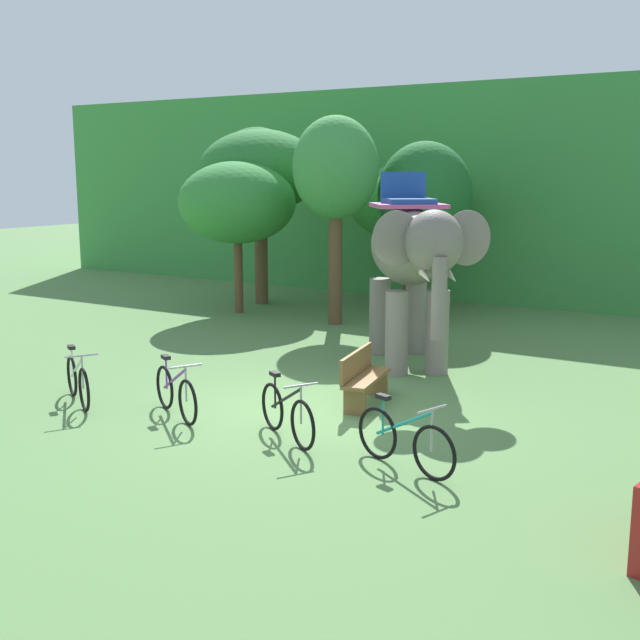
{
  "coord_description": "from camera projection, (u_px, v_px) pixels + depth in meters",
  "views": [
    {
      "loc": [
        6.65,
        -10.31,
        3.77
      ],
      "look_at": [
        -0.27,
        1.0,
        1.3
      ],
      "focal_mm": 44.67,
      "sensor_mm": 36.0,
      "label": 1
    }
  ],
  "objects": [
    {
      "name": "elephant",
      "position": [
        412.0,
        255.0,
        15.22
      ],
      "size": [
        3.44,
        3.9,
        3.78
      ],
      "color": "slate",
      "rests_on": "ground"
    },
    {
      "name": "bike_white",
      "position": [
        78.0,
        381.0,
        13.1
      ],
      "size": [
        1.49,
        0.92,
        0.92
      ],
      "color": "black",
      "rests_on": "ground"
    },
    {
      "name": "tree_far_left",
      "position": [
        237.0,
        203.0,
        21.15
      ],
      "size": [
        3.12,
        3.12,
        4.07
      ],
      "color": "brown",
      "rests_on": "ground"
    },
    {
      "name": "tree_center_right",
      "position": [
        425.0,
        195.0,
        20.14
      ],
      "size": [
        2.4,
        2.4,
        4.54
      ],
      "color": "brown",
      "rests_on": "ground"
    },
    {
      "name": "bike_black",
      "position": [
        287.0,
        413.0,
        11.33
      ],
      "size": [
        1.5,
        0.92,
        0.92
      ],
      "color": "black",
      "rests_on": "ground"
    },
    {
      "name": "foliage_hedge",
      "position": [
        559.0,
        193.0,
        24.46
      ],
      "size": [
        36.0,
        6.0,
        6.3
      ],
      "primitive_type": "cube",
      "color": "#3D8E42",
      "rests_on": "ground"
    },
    {
      "name": "tree_right",
      "position": [
        257.0,
        167.0,
        22.71
      ],
      "size": [
        2.33,
        2.33,
        5.03
      ],
      "color": "brown",
      "rests_on": "ground"
    },
    {
      "name": "tree_center",
      "position": [
        409.0,
        203.0,
        22.51
      ],
      "size": [
        3.44,
        3.44,
        4.02
      ],
      "color": "brown",
      "rests_on": "ground"
    },
    {
      "name": "bike_purple",
      "position": [
        176.0,
        393.0,
        12.39
      ],
      "size": [
        1.54,
        0.87,
        0.92
      ],
      "color": "black",
      "rests_on": "ground"
    },
    {
      "name": "tree_far_right",
      "position": [
        261.0,
        172.0,
        22.51
      ],
      "size": [
        3.47,
        3.47,
        4.97
      ],
      "color": "brown",
      "rests_on": "ground"
    },
    {
      "name": "bike_teal",
      "position": [
        404.0,
        440.0,
        10.19
      ],
      "size": [
        1.64,
        0.69,
        0.92
      ],
      "color": "black",
      "rests_on": "ground"
    },
    {
      "name": "ground_plane",
      "position": [
        302.0,
        411.0,
        12.75
      ],
      "size": [
        80.0,
        80.0,
        0.0
      ],
      "primitive_type": "plane",
      "color": "#567F47"
    },
    {
      "name": "wooden_bench",
      "position": [
        363.0,
        376.0,
        13.04
      ],
      "size": [
        0.68,
        1.55,
        0.89
      ],
      "color": "brown",
      "rests_on": "ground"
    },
    {
      "name": "tree_left",
      "position": [
        336.0,
        171.0,
        19.4
      ],
      "size": [
        2.11,
        2.11,
        5.13
      ],
      "color": "brown",
      "rests_on": "ground"
    }
  ]
}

